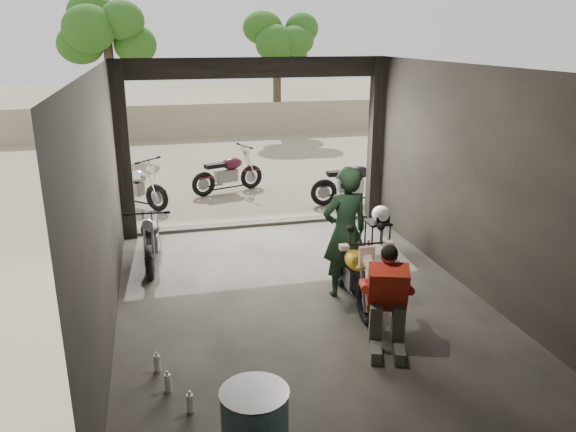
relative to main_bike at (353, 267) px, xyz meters
name	(u,v)px	position (x,y,z in m)	size (l,w,h in m)	color
ground	(303,305)	(-0.68, 0.09, -0.54)	(80.00, 80.00, 0.00)	#7A6D56
garage	(294,206)	(-0.68, 0.63, 0.74)	(7.00, 7.13, 3.20)	#2D2B28
boundary_wall	(203,120)	(-0.68, 14.09, 0.06)	(18.00, 0.30, 1.20)	gray
tree_left	(106,21)	(-3.68, 12.59, 3.44)	(2.20, 2.20, 5.60)	#382B1E
tree_right	(277,35)	(2.12, 14.09, 3.02)	(2.20, 2.20, 5.00)	#382B1E
main_bike	(353,267)	(0.00, 0.00, 0.00)	(0.67, 1.63, 1.09)	#F0DFCB
left_bike	(151,235)	(-2.68, 2.08, -0.02)	(0.63, 1.53, 1.04)	black
outside_bike_a	(133,182)	(-3.01, 5.49, 0.01)	(0.68, 1.64, 1.11)	black
outside_bike_b	(228,170)	(-0.87, 6.18, 0.00)	(0.66, 1.61, 1.09)	#491121
outside_bike_c	(353,179)	(1.67, 4.58, 0.02)	(0.68, 1.66, 1.12)	black
rider	(345,232)	(-0.03, 0.29, 0.41)	(0.69, 0.45, 1.90)	#172F1F
mechanic	(388,303)	(-0.03, -1.24, 0.06)	(0.62, 0.84, 1.21)	red
stool	(378,225)	(1.11, 1.80, -0.08)	(0.39, 0.39, 0.53)	black
helmet	(381,214)	(1.13, 1.74, 0.14)	(0.30, 0.32, 0.29)	white
sign_post	(403,143)	(2.63, 4.21, 0.84)	(0.70, 0.08, 2.09)	black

